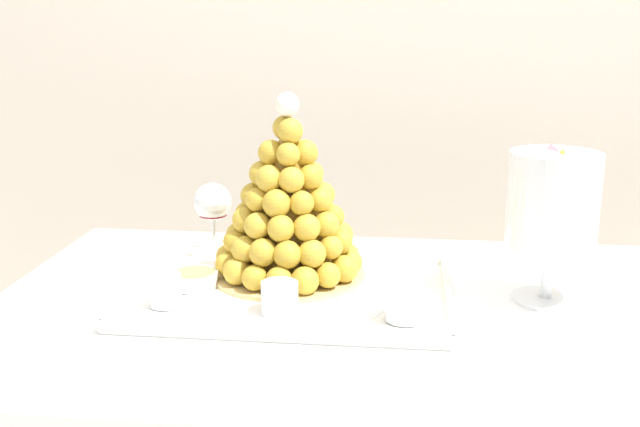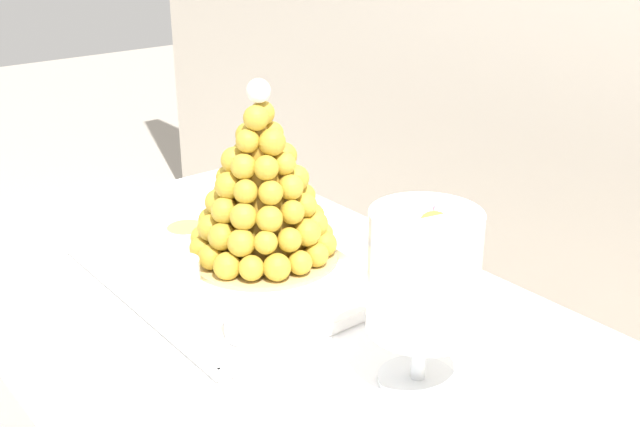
{
  "view_description": "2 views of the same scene",
  "coord_description": "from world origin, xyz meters",
  "px_view_note": "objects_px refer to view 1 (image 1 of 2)",
  "views": [
    {
      "loc": [
        -0.06,
        -1.16,
        1.22
      ],
      "look_at": [
        -0.2,
        0.0,
        0.91
      ],
      "focal_mm": 42.49,
      "sensor_mm": 36.0,
      "label": 1
    },
    {
      "loc": [
        0.79,
        -0.6,
        1.37
      ],
      "look_at": [
        -0.02,
        0.04,
        0.94
      ],
      "focal_mm": 43.41,
      "sensor_mm": 36.0,
      "label": 2
    }
  ],
  "objects_px": {
    "dessert_cup_left": "(165,291)",
    "wine_glass": "(213,205)",
    "dessert_cup_mid_left": "(280,299)",
    "croquembouche": "(288,208)",
    "macaron_goblet": "(553,205)",
    "creme_brulee_ramekin": "(194,278)",
    "serving_tray": "(291,294)",
    "dessert_cup_centre": "(405,304)"
  },
  "relations": [
    {
      "from": "creme_brulee_ramekin",
      "to": "macaron_goblet",
      "type": "distance_m",
      "value": 0.61
    },
    {
      "from": "serving_tray",
      "to": "dessert_cup_centre",
      "type": "distance_m",
      "value": 0.21
    },
    {
      "from": "creme_brulee_ramekin",
      "to": "macaron_goblet",
      "type": "bearing_deg",
      "value": 2.14
    },
    {
      "from": "serving_tray",
      "to": "dessert_cup_mid_left",
      "type": "distance_m",
      "value": 0.09
    },
    {
      "from": "dessert_cup_mid_left",
      "to": "wine_glass",
      "type": "distance_m",
      "value": 0.34
    },
    {
      "from": "dessert_cup_left",
      "to": "wine_glass",
      "type": "height_order",
      "value": "wine_glass"
    },
    {
      "from": "wine_glass",
      "to": "creme_brulee_ramekin",
      "type": "bearing_deg",
      "value": -86.36
    },
    {
      "from": "serving_tray",
      "to": "macaron_goblet",
      "type": "relative_size",
      "value": 1.98
    },
    {
      "from": "dessert_cup_mid_left",
      "to": "creme_brulee_ramekin",
      "type": "bearing_deg",
      "value": 148.65
    },
    {
      "from": "dessert_cup_centre",
      "to": "creme_brulee_ramekin",
      "type": "distance_m",
      "value": 0.37
    },
    {
      "from": "dessert_cup_left",
      "to": "wine_glass",
      "type": "distance_m",
      "value": 0.28
    },
    {
      "from": "creme_brulee_ramekin",
      "to": "wine_glass",
      "type": "xyz_separation_m",
      "value": [
        -0.01,
        0.18,
        0.08
      ]
    },
    {
      "from": "dessert_cup_mid_left",
      "to": "wine_glass",
      "type": "bearing_deg",
      "value": 121.85
    },
    {
      "from": "dessert_cup_centre",
      "to": "serving_tray",
      "type": "bearing_deg",
      "value": 153.2
    },
    {
      "from": "creme_brulee_ramekin",
      "to": "wine_glass",
      "type": "relative_size",
      "value": 0.54
    },
    {
      "from": "croquembouche",
      "to": "dessert_cup_centre",
      "type": "height_order",
      "value": "croquembouche"
    },
    {
      "from": "creme_brulee_ramekin",
      "to": "dessert_cup_centre",
      "type": "bearing_deg",
      "value": -16.39
    },
    {
      "from": "dessert_cup_left",
      "to": "wine_glass",
      "type": "xyz_separation_m",
      "value": [
        0.01,
        0.27,
        0.07
      ]
    },
    {
      "from": "serving_tray",
      "to": "wine_glass",
      "type": "bearing_deg",
      "value": 133.1
    },
    {
      "from": "macaron_goblet",
      "to": "dessert_cup_mid_left",
      "type": "bearing_deg",
      "value": -163.99
    },
    {
      "from": "creme_brulee_ramekin",
      "to": "wine_glass",
      "type": "height_order",
      "value": "wine_glass"
    },
    {
      "from": "dessert_cup_left",
      "to": "dessert_cup_mid_left",
      "type": "height_order",
      "value": "same"
    },
    {
      "from": "dessert_cup_left",
      "to": "dessert_cup_centre",
      "type": "height_order",
      "value": "dessert_cup_centre"
    },
    {
      "from": "dessert_cup_left",
      "to": "macaron_goblet",
      "type": "distance_m",
      "value": 0.64
    },
    {
      "from": "dessert_cup_mid_left",
      "to": "creme_brulee_ramekin",
      "type": "distance_m",
      "value": 0.19
    },
    {
      "from": "dessert_cup_mid_left",
      "to": "macaron_goblet",
      "type": "xyz_separation_m",
      "value": [
        0.43,
        0.12,
        0.13
      ]
    },
    {
      "from": "croquembouche",
      "to": "macaron_goblet",
      "type": "relative_size",
      "value": 1.22
    },
    {
      "from": "macaron_goblet",
      "to": "croquembouche",
      "type": "bearing_deg",
      "value": 173.73
    },
    {
      "from": "croquembouche",
      "to": "dessert_cup_mid_left",
      "type": "distance_m",
      "value": 0.2
    },
    {
      "from": "dessert_cup_left",
      "to": "wine_glass",
      "type": "relative_size",
      "value": 0.35
    },
    {
      "from": "croquembouche",
      "to": "wine_glass",
      "type": "distance_m",
      "value": 0.2
    },
    {
      "from": "creme_brulee_ramekin",
      "to": "dessert_cup_mid_left",
      "type": "bearing_deg",
      "value": -31.35
    },
    {
      "from": "serving_tray",
      "to": "wine_glass",
      "type": "relative_size",
      "value": 3.56
    },
    {
      "from": "macaron_goblet",
      "to": "wine_glass",
      "type": "height_order",
      "value": "macaron_goblet"
    },
    {
      "from": "serving_tray",
      "to": "dessert_cup_left",
      "type": "bearing_deg",
      "value": -157.44
    },
    {
      "from": "dessert_cup_left",
      "to": "dessert_cup_mid_left",
      "type": "xyz_separation_m",
      "value": [
        0.19,
        -0.01,
        -0.0
      ]
    },
    {
      "from": "dessert_cup_centre",
      "to": "creme_brulee_ramekin",
      "type": "height_order",
      "value": "dessert_cup_centre"
    },
    {
      "from": "dessert_cup_left",
      "to": "macaron_goblet",
      "type": "height_order",
      "value": "macaron_goblet"
    },
    {
      "from": "dessert_cup_centre",
      "to": "wine_glass",
      "type": "distance_m",
      "value": 0.48
    },
    {
      "from": "dessert_cup_left",
      "to": "dessert_cup_mid_left",
      "type": "relative_size",
      "value": 0.88
    },
    {
      "from": "dessert_cup_centre",
      "to": "wine_glass",
      "type": "height_order",
      "value": "wine_glass"
    },
    {
      "from": "croquembouche",
      "to": "creme_brulee_ramekin",
      "type": "relative_size",
      "value": 4.04
    }
  ]
}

